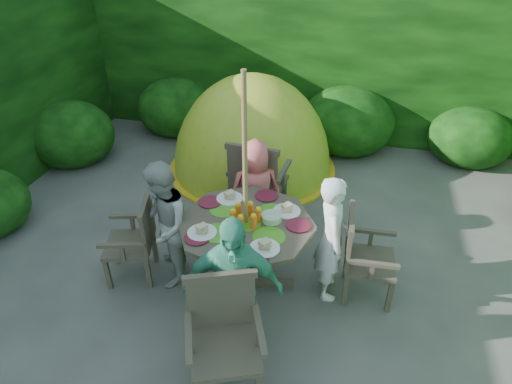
% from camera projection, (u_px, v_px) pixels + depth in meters
% --- Properties ---
extents(ground, '(60.00, 60.00, 0.00)m').
position_uv_depth(ground, '(259.00, 284.00, 4.62)').
color(ground, '#474440').
rests_on(ground, ground).
extents(hedge_enclosure, '(9.00, 9.00, 2.50)m').
position_uv_depth(hedge_enclosure, '(287.00, 119.00, 5.05)').
color(hedge_enclosure, black).
rests_on(hedge_enclosure, ground).
extents(patio_table, '(1.47, 1.47, 0.92)m').
position_uv_depth(patio_table, '(246.00, 233.00, 4.29)').
color(patio_table, '#3B3326').
rests_on(patio_table, ground).
extents(parasol_pole, '(0.05, 0.05, 2.20)m').
position_uv_depth(parasol_pole, '(245.00, 192.00, 4.05)').
color(parasol_pole, brown).
rests_on(parasol_pole, ground).
extents(garden_chair_right, '(0.49, 0.55, 0.87)m').
position_uv_depth(garden_chair_right, '(362.00, 255.00, 4.28)').
color(garden_chair_right, '#3B3326').
rests_on(garden_chair_right, ground).
extents(garden_chair_left, '(0.57, 0.62, 0.86)m').
position_uv_depth(garden_chair_left, '(136.00, 239.00, 4.51)').
color(garden_chair_left, '#3B3326').
rests_on(garden_chair_left, ground).
extents(garden_chair_back, '(0.67, 0.61, 1.04)m').
position_uv_depth(garden_chair_back, '(257.00, 181.00, 5.26)').
color(garden_chair_back, '#3B3326').
rests_on(garden_chair_back, ground).
extents(garden_chair_front, '(0.71, 0.67, 0.94)m').
position_uv_depth(garden_chair_front, '(224.00, 335.00, 3.45)').
color(garden_chair_front, '#3B3326').
rests_on(garden_chair_front, ground).
extents(child_right, '(0.40, 0.52, 1.29)m').
position_uv_depth(child_right, '(332.00, 238.00, 4.21)').
color(child_right, white).
rests_on(child_right, ground).
extents(child_left, '(0.69, 0.77, 1.31)m').
position_uv_depth(child_left, '(163.00, 226.00, 4.36)').
color(child_left, '#A6A7A1').
rests_on(child_left, ground).
extents(child_back, '(0.69, 0.57, 1.20)m').
position_uv_depth(child_back, '(256.00, 191.00, 4.99)').
color(child_back, '#E5605E').
rests_on(child_back, ground).
extents(child_front, '(0.86, 0.49, 1.37)m').
position_uv_depth(child_front, '(232.00, 289.00, 3.60)').
color(child_front, '#49AC88').
rests_on(child_front, ground).
extents(dome_tent, '(2.77, 2.77, 2.74)m').
position_uv_depth(dome_tent, '(252.00, 168.00, 6.65)').
color(dome_tent, '#99B122').
rests_on(dome_tent, ground).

